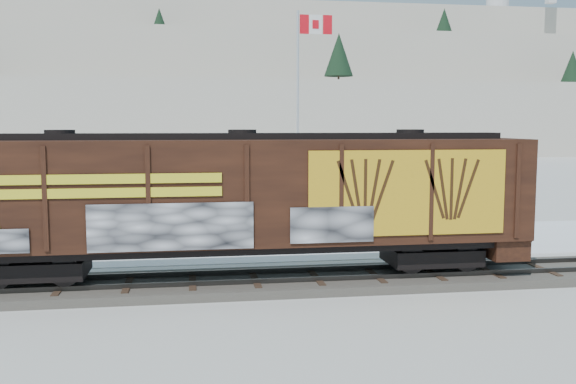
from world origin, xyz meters
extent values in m
plane|color=white|center=(0.00, 0.00, 0.00)|extent=(500.00, 500.00, 0.00)
cube|color=#59544C|center=(0.00, 0.00, 0.14)|extent=(50.00, 3.40, 0.28)
cube|color=#33302D|center=(0.00, -0.72, 0.35)|extent=(50.00, 0.10, 0.15)
cube|color=#33302D|center=(0.00, 0.72, 0.35)|extent=(50.00, 0.10, 0.15)
cube|color=white|center=(0.00, 7.50, 0.01)|extent=(40.00, 8.00, 0.03)
cube|color=white|center=(0.00, 95.00, 6.00)|extent=(360.00, 40.00, 12.00)
cube|color=white|center=(0.00, 125.00, 12.00)|extent=(360.00, 40.00, 24.00)
cube|color=white|center=(0.00, 160.00, 17.50)|extent=(360.00, 50.00, 35.00)
cone|color=black|center=(22.00, 90.00, 17.31)|extent=(5.04, 5.04, 7.38)
cone|color=black|center=(70.00, 96.00, 16.43)|extent=(4.20, 4.20, 6.15)
cone|color=black|center=(-10.00, 128.00, 28.13)|extent=(3.92, 3.92, 5.74)
cone|color=black|center=(55.00, 124.00, 28.72)|extent=(4.48, 4.48, 6.56)
cone|color=black|center=(10.00, 162.00, 39.43)|extent=(4.20, 4.20, 6.15)
cube|color=black|center=(-8.73, 0.00, 0.88)|extent=(3.00, 2.00, 0.90)
cube|color=black|center=(4.01, 0.00, 0.88)|extent=(3.00, 2.00, 0.90)
cube|color=black|center=(-2.36, 0.00, 1.41)|extent=(18.52, 2.40, 0.25)
cube|color=#371A0F|center=(-2.36, 0.00, 3.16)|extent=(18.52, 3.00, 3.26)
cube|color=black|center=(-2.36, 0.00, 4.89)|extent=(17.03, 0.90, 0.20)
cube|color=gold|center=(2.64, -1.54, 3.16)|extent=(6.30, 0.03, 2.64)
cube|color=yellow|center=(-6.44, -1.54, 3.51)|extent=(6.67, 0.02, 0.70)
cube|color=silver|center=(-4.58, -1.55, 2.28)|extent=(4.81, 0.03, 1.40)
cylinder|color=silver|center=(1.73, 13.55, 0.10)|extent=(0.90, 0.90, 0.20)
cylinder|color=silver|center=(1.73, 13.55, 5.61)|extent=(0.14, 0.14, 11.22)
cube|color=red|center=(2.08, 13.55, 10.52)|extent=(0.50, 0.07, 1.00)
cube|color=white|center=(2.68, 13.55, 10.52)|extent=(0.70, 0.09, 1.00)
cube|color=red|center=(3.33, 13.55, 10.52)|extent=(0.50, 0.07, 1.00)
imported|color=#A9ABB0|center=(-4.65, 6.93, 0.72)|extent=(4.24, 2.19, 1.38)
imported|color=silver|center=(5.19, 7.03, 0.74)|extent=(4.52, 2.21, 1.43)
imported|color=black|center=(6.49, 5.83, 0.72)|extent=(5.04, 2.82, 1.38)
camera|label=1|loc=(-4.06, -20.38, 5.27)|focal=40.00mm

